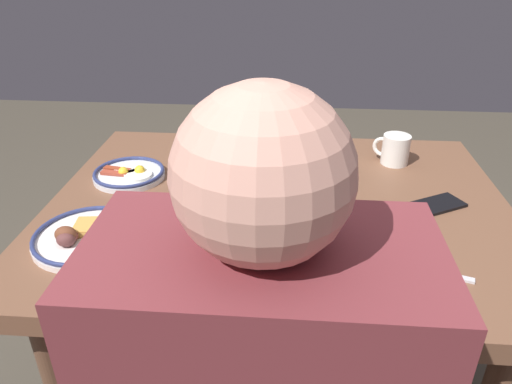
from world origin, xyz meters
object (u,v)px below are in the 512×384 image
at_px(plate_far_companion, 308,178).
at_px(plate_far_side, 87,236).
at_px(fork_near, 425,270).
at_px(drinking_glass, 253,144).
at_px(plate_center_pancakes, 245,243).
at_px(coffee_mug, 395,149).
at_px(plate_near_main, 129,174).
at_px(cell_phone, 436,205).

relative_size(plate_far_companion, plate_far_side, 0.82).
height_order(plate_far_side, fork_near, plate_far_side).
bearing_deg(drinking_glass, plate_far_companion, 140.02).
relative_size(plate_center_pancakes, coffee_mug, 2.02).
height_order(plate_near_main, fork_near, plate_near_main).
height_order(drinking_glass, fork_near, drinking_glass).
xyz_separation_m(coffee_mug, cell_phone, (-0.06, 0.26, -0.04)).
height_order(plate_center_pancakes, plate_far_companion, plate_center_pancakes).
xyz_separation_m(plate_near_main, cell_phone, (-0.83, 0.10, -0.01)).
relative_size(drinking_glass, cell_phone, 0.93).
height_order(plate_near_main, plate_far_companion, plate_far_companion).
height_order(plate_near_main, coffee_mug, coffee_mug).
distance_m(drinking_glass, fork_near, 0.64).
xyz_separation_m(plate_far_companion, coffee_mug, (-0.26, -0.17, 0.02)).
bearing_deg(fork_near, coffee_mug, -92.77).
bearing_deg(plate_far_side, plate_far_companion, -147.74).
height_order(plate_far_companion, drinking_glass, drinking_glass).
bearing_deg(fork_near, plate_far_companion, -57.43).
bearing_deg(plate_near_main, drinking_glass, -158.99).
relative_size(plate_far_companion, drinking_glass, 1.50).
xyz_separation_m(coffee_mug, drinking_glass, (0.42, 0.03, 0.01)).
bearing_deg(plate_center_pancakes, coffee_mug, -128.57).
relative_size(plate_near_main, drinking_glass, 1.49).
xyz_separation_m(plate_far_side, cell_phone, (-0.82, -0.22, -0.01)).
bearing_deg(plate_near_main, cell_phone, 173.23).
distance_m(plate_center_pancakes, drinking_glass, 0.47).
distance_m(plate_center_pancakes, plate_far_companion, 0.36).
height_order(plate_far_side, cell_phone, plate_far_side).
bearing_deg(cell_phone, fork_near, 43.00).
distance_m(plate_near_main, coffee_mug, 0.78).
relative_size(plate_near_main, plate_far_companion, 0.99).
relative_size(plate_center_pancakes, fork_near, 1.16).
distance_m(coffee_mug, cell_phone, 0.27).
bearing_deg(coffee_mug, drinking_glass, 4.16).
bearing_deg(plate_far_side, plate_center_pancakes, 177.03).
relative_size(plate_near_main, cell_phone, 1.39).
relative_size(coffee_mug, cell_phone, 0.74).
height_order(plate_far_companion, coffee_mug, coffee_mug).
distance_m(plate_far_side, coffee_mug, 0.90).
bearing_deg(plate_center_pancakes, plate_far_companion, -112.65).
bearing_deg(plate_center_pancakes, plate_near_main, -42.97).
height_order(plate_center_pancakes, cell_phone, plate_center_pancakes).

